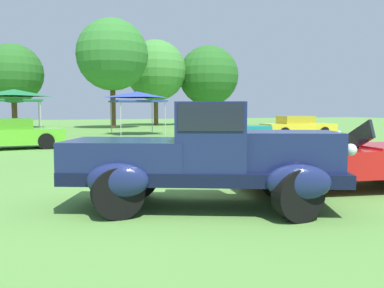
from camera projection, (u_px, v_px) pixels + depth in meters
name	position (u px, v px, depth m)	size (l,w,h in m)	color
ground_plane	(184.00, 205.00, 6.82)	(120.00, 120.00, 0.00)	#568C3D
feature_pickup_truck	(206.00, 155.00, 6.55)	(4.52, 3.18, 1.70)	black
neighbor_convertible	(348.00, 160.00, 8.21)	(4.62, 2.55, 1.40)	red
show_car_lime	(12.00, 134.00, 16.51)	(3.96, 2.05, 1.22)	#60C62D
show_car_teal	(223.00, 130.00, 19.78)	(4.60, 2.79, 1.22)	teal
show_car_yellow	(298.00, 127.00, 22.88)	(4.12, 2.30, 1.22)	yellow
canopy_tent_left_field	(14.00, 94.00, 22.91)	(2.91, 2.91, 2.71)	#B7B7BC
canopy_tent_center_field	(137.00, 96.00, 25.91)	(3.07, 3.07, 2.71)	#B7B7BC
treeline_mid_left	(13.00, 74.00, 34.11)	(4.91, 4.91, 7.02)	#47331E
treeline_center	(112.00, 55.00, 34.35)	(6.00, 6.00, 9.15)	#47331E
treeline_mid_right	(156.00, 71.00, 40.47)	(5.97, 5.97, 8.40)	brown
treeline_far_right	(209.00, 76.00, 42.36)	(6.15, 6.15, 8.12)	brown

